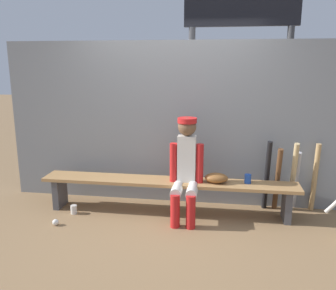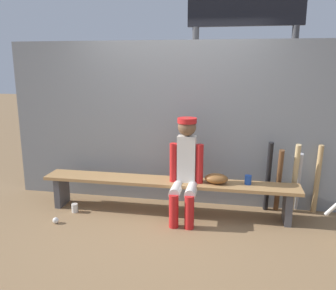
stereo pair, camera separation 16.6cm
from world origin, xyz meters
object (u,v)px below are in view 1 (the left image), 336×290
Objects in this scene: bat_wood_dark at (277,180)px; scoreboard at (245,25)px; dugout_bench at (168,186)px; baseball_glove at (216,178)px; cup_on_ground at (74,209)px; player_seated at (186,166)px; bat_wood_natural at (293,177)px; bat_aluminum_black at (267,176)px; bat_aluminum_silver at (296,180)px; baseball at (56,222)px; bat_wood_tan at (315,178)px; cup_on_bench at (248,179)px.

scoreboard is at bearing 110.57° from bat_wood_dark.
baseball_glove reaches higher than dugout_bench.
dugout_bench is 28.92× the size of cup_on_ground.
bat_wood_natural is (1.31, 0.37, -0.20)m from player_seated.
bat_aluminum_silver is at bearing 11.21° from bat_aluminum_black.
baseball_glove is at bearing -160.97° from bat_wood_dark.
scoreboard reaches higher than baseball_glove.
player_seated is 1.53× the size of bat_aluminum_silver.
bat_aluminum_black reaches higher than bat_wood_natural.
bat_aluminum_black is 2.64m from baseball.
baseball is (-3.07, -0.90, -0.41)m from bat_wood_tan.
dugout_bench is 1.63m from bat_aluminum_silver.
bat_aluminum_silver is 0.90× the size of bat_wood_tan.
baseball is 0.02× the size of scoreboard.
baseball_glove is 0.31× the size of bat_wood_tan.
bat_aluminum_silver is 2.84m from cup_on_ground.
player_seated is 1.53m from cup_on_ground.
cup_on_bench is at bearing -136.71° from bat_aluminum_black.
bat_wood_natural is 2.33m from scoreboard.
cup_on_ground is at bearing -168.77° from bat_aluminum_silver.
bat_aluminum_silver reaches higher than baseball.
baseball_glove is at bearing 15.76° from player_seated.
baseball is at bearing -162.49° from bat_aluminum_silver.
bat_wood_natural is at bearing 15.82° from player_seated.
bat_wood_tan is at bearing 10.43° from bat_wood_dark.
baseball_glove is at bearing 16.55° from baseball.
cup_on_bench is (2.22, 0.59, 0.45)m from baseball.
baseball_glove is (0.37, 0.10, -0.16)m from player_seated.
cup_on_bench is (-0.57, -0.23, 0.03)m from bat_wood_natural.
bat_aluminum_silver reaches higher than baseball_glove.
scoreboard is (2.09, 1.61, 2.34)m from cup_on_ground.
dugout_bench is 3.42× the size of bat_wood_natural.
bat_wood_dark is at bearing -169.57° from bat_wood_tan.
bat_aluminum_silver is at bearing 19.26° from baseball_glove.
dugout_bench is 0.98m from cup_on_bench.
scoreboard is (-0.62, 1.14, 1.94)m from bat_wood_natural.
bat_wood_tan reaches higher than baseball.
bat_wood_natural reaches higher than baseball.
bat_wood_dark is at bearing 19.03° from baseball_glove.
bat_aluminum_black is (0.63, 0.28, -0.03)m from baseball_glove.
baseball_glove reaches higher than baseball.
cup_on_bench is at bearing -153.48° from bat_aluminum_silver.
baseball is at bearing -162.72° from bat_wood_dark.
baseball is 3.76m from scoreboard.
bat_wood_natural is 0.12m from bat_aluminum_silver.
cup_on_bench is at bearing 5.73° from baseball_glove.
dugout_bench is 3.97× the size of bat_aluminum_silver.
bat_aluminum_silver is (0.37, 0.07, -0.07)m from bat_aluminum_black.
bat_aluminum_silver is at bearing 179.46° from bat_wood_tan.
baseball is at bearing -163.74° from bat_wood_tan.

